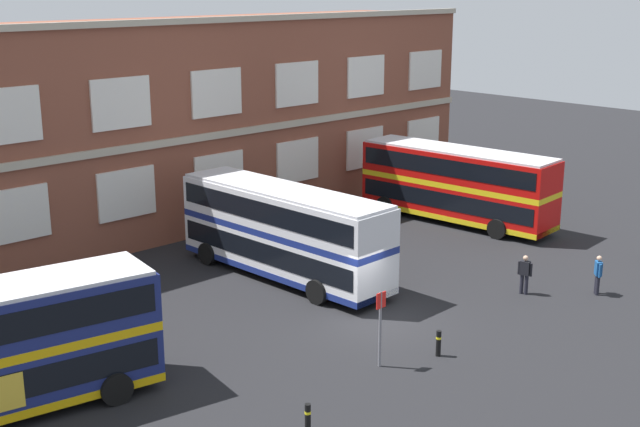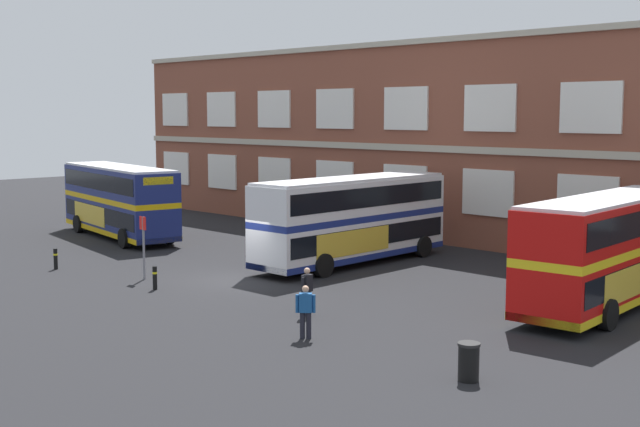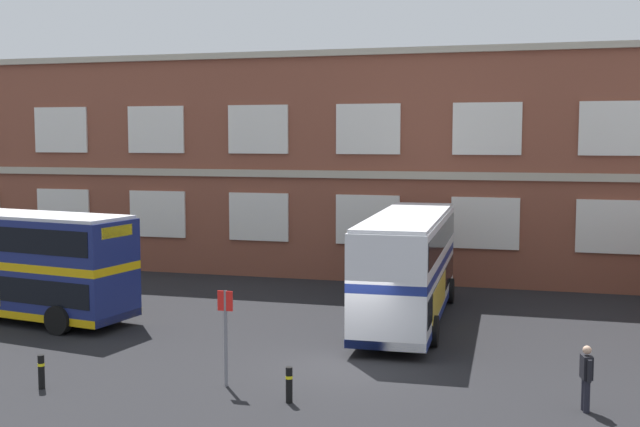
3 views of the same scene
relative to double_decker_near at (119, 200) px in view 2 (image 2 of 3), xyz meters
name	(u,v)px [view 2 (image 2 of 3)]	position (x,y,z in m)	size (l,w,h in m)	color
ground_plane	(272,273)	(14.29, -1.02, -2.15)	(120.00, 120.00, 0.00)	black
brick_terminal_building	(450,142)	(11.93, 14.96, 3.23)	(49.38, 8.19, 11.04)	brown
double_decker_near	(119,200)	(0.00, 0.00, 0.00)	(11.28, 4.39, 4.07)	navy
double_decker_middle	(352,219)	(15.12, 3.28, 0.00)	(3.14, 11.08, 4.07)	silver
double_decker_far	(611,249)	(27.82, 3.53, 0.00)	(3.59, 11.19, 4.07)	red
waiting_passenger	(306,310)	(23.21, -7.42, -1.22)	(0.53, 0.51, 1.70)	black
second_passenger	(307,289)	(21.03, -5.27, -1.22)	(0.33, 0.64, 1.70)	black
bus_stand_flag	(143,241)	(11.48, -5.77, -0.51)	(0.44, 0.10, 2.70)	slate
station_litter_bin	(469,362)	(29.29, -7.23, -1.63)	(0.60, 0.60, 1.03)	black
safety_bollard_west	(56,259)	(6.66, -7.34, -1.66)	(0.19, 0.19, 0.95)	black
safety_bollard_east	(155,278)	(13.60, -6.63, -1.66)	(0.19, 0.19, 0.95)	black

